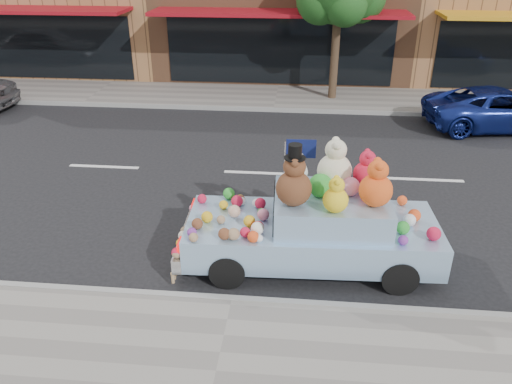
# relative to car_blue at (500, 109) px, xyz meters

# --- Properties ---
(ground) EXTENTS (120.00, 120.00, 0.00)m
(ground) POSITION_rel_car_blue_xyz_m (-6.91, -4.01, -0.61)
(ground) COLOR black
(ground) RESTS_ON ground
(near_sidewalk) EXTENTS (60.00, 3.00, 0.12)m
(near_sidewalk) POSITION_rel_car_blue_xyz_m (-6.91, -10.51, -0.55)
(near_sidewalk) COLOR gray
(near_sidewalk) RESTS_ON ground
(far_sidewalk) EXTENTS (60.00, 3.00, 0.12)m
(far_sidewalk) POSITION_rel_car_blue_xyz_m (-6.91, 2.49, -0.55)
(far_sidewalk) COLOR gray
(far_sidewalk) RESTS_ON ground
(near_kerb) EXTENTS (60.00, 0.12, 0.13)m
(near_kerb) POSITION_rel_car_blue_xyz_m (-6.91, -9.01, -0.55)
(near_kerb) COLOR gray
(near_kerb) RESTS_ON ground
(far_kerb) EXTENTS (60.00, 0.12, 0.13)m
(far_kerb) POSITION_rel_car_blue_xyz_m (-6.91, 0.99, -0.55)
(far_kerb) COLOR gray
(far_kerb) RESTS_ON ground
(car_blue) EXTENTS (4.65, 2.61, 1.23)m
(car_blue) POSITION_rel_car_blue_xyz_m (0.00, 0.00, 0.00)
(car_blue) COLOR navy
(car_blue) RESTS_ON ground
(art_car) EXTENTS (4.55, 1.93, 2.38)m
(art_car) POSITION_rel_car_blue_xyz_m (-5.63, -7.74, 0.21)
(art_car) COLOR black
(art_car) RESTS_ON ground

